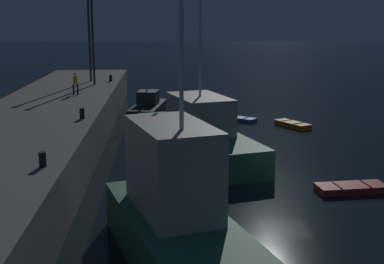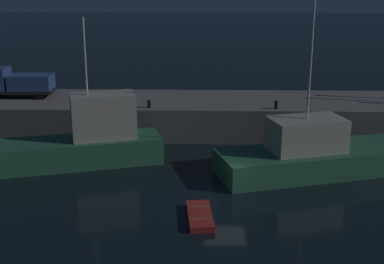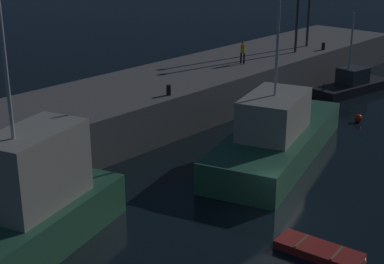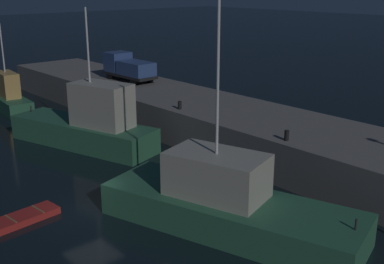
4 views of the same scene
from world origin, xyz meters
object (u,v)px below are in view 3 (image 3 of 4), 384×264
bollard_east (323,46)px  dockworker (243,51)px  fishing_boat_white (15,221)px  rowboat_white_mid (319,251)px  bollard_central (24,131)px  mooring_buoy_near (358,118)px  bollard_west (169,90)px  fishing_trawler_red (276,136)px  fishing_boat_blue (351,84)px

bollard_east → dockworker: bearing=167.7°
fishing_boat_white → bollard_east: 32.19m
fishing_boat_white → dockworker: (23.37, 7.11, 1.97)m
rowboat_white_mid → bollard_central: bollard_central is taller
mooring_buoy_near → bollard_west: bollard_west is taller
rowboat_white_mid → bollard_central: (-4.11, 13.84, 2.80)m
fishing_boat_white → mooring_buoy_near: (24.22, -1.89, -1.38)m
fishing_boat_white → fishing_trawler_red: bearing=-5.1°
bollard_central → rowboat_white_mid: bearing=-73.5°
mooring_buoy_near → dockworker: 9.64m
dockworker → bollard_east: 8.58m
bollard_east → bollard_west: bearing=-179.9°
rowboat_white_mid → fishing_boat_blue: bearing=24.9°
fishing_boat_white → bollard_central: size_ratio=20.78×
bollard_west → bollard_east: size_ratio=1.07×
fishing_boat_blue → dockworker: size_ratio=4.52×
bollard_west → bollard_east: bearing=0.1°
fishing_trawler_red → fishing_boat_white: fishing_trawler_red is taller
fishing_boat_blue → bollard_central: 26.88m
bollard_central → fishing_trawler_red: bearing=-30.5°
fishing_boat_white → mooring_buoy_near: bearing=-4.5°
fishing_boat_blue → fishing_boat_white: bearing=-176.4°
fishing_trawler_red → bollard_central: (-11.44, 6.74, 1.69)m
rowboat_white_mid → mooring_buoy_near: 17.44m
bollard_central → fishing_boat_white: bearing=-126.5°
dockworker → bollard_central: 19.50m
rowboat_white_mid → dockworker: dockworker is taller
fishing_boat_white → bollard_west: size_ratio=19.77×
rowboat_white_mid → bollard_west: size_ratio=5.66×
mooring_buoy_near → fishing_boat_blue: bearing=31.2°
fishing_trawler_red → bollard_central: bearing=149.5°
bollard_central → dockworker: bearing=5.2°
mooring_buoy_near → bollard_west: size_ratio=0.86×
fishing_boat_blue → dockworker: (-7.16, 5.18, 2.98)m
fishing_trawler_red → bollard_west: bearing=103.9°
fishing_boat_blue → bollard_east: 4.26m
rowboat_white_mid → fishing_trawler_red: bearing=44.0°
rowboat_white_mid → mooring_buoy_near: bearing=22.2°
fishing_boat_blue → bollard_east: size_ratio=12.92×
rowboat_white_mid → bollard_central: bearing=106.5°
rowboat_white_mid → bollard_west: 15.13m
dockworker → bollard_west: (-9.60, -1.85, -0.63)m
fishing_trawler_red → bollard_west: fishing_trawler_red is taller
dockworker → bollard_central: dockworker is taller
fishing_boat_white → rowboat_white_mid: bearing=-46.4°
bollard_west → bollard_central: bollard_west is taller
rowboat_white_mid → bollard_east: (23.66, 13.77, 2.79)m
bollard_west → bollard_central: size_ratio=1.05×
bollard_east → fishing_trawler_red: bearing=-157.8°
fishing_trawler_red → fishing_boat_white: size_ratio=1.11×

